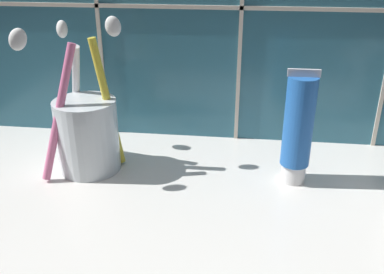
{
  "coord_description": "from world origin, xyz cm",
  "views": [
    {
      "loc": [
        2.49,
        -39.14,
        26.81
      ],
      "look_at": [
        -2.62,
        1.76,
        8.01
      ],
      "focal_mm": 40.0,
      "sensor_mm": 36.0,
      "label": 1
    }
  ],
  "objects": [
    {
      "name": "sink_counter",
      "position": [
        0.0,
        0.0,
        1.0
      ],
      "size": [
        73.29,
        31.53,
        2.0
      ],
      "primitive_type": "cube",
      "color": "silver",
      "rests_on": "ground"
    },
    {
      "name": "toothbrush_cup",
      "position": [
        -15.32,
        4.49,
        6.89
      ],
      "size": [
        10.23,
        12.4,
        17.85
      ],
      "color": "silver",
      "rests_on": "sink_counter"
    },
    {
      "name": "toothpaste_tube",
      "position": [
        8.62,
        4.4,
        8.44
      ],
      "size": [
        3.36,
        3.2,
        13.06
      ],
      "color": "white",
      "rests_on": "sink_counter"
    }
  ]
}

